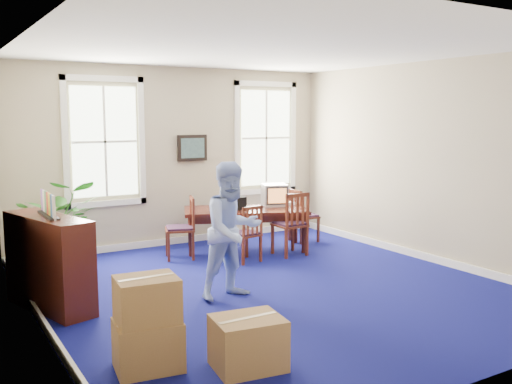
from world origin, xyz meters
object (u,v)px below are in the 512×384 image
cardboard_boxes (166,313)px  potted_plant (62,223)px  credenza (49,260)px  chair_near_left (245,233)px  conference_table (246,229)px  man (233,230)px  crt_tv (275,195)px

cardboard_boxes → potted_plant: bearing=91.1°
credenza → cardboard_boxes: credenza is taller
chair_near_left → cardboard_boxes: size_ratio=0.57×
credenza → conference_table: bearing=5.9°
conference_table → man: man is taller
potted_plant → chair_near_left: bearing=-25.0°
crt_tv → man: man is taller
chair_near_left → potted_plant: (-2.58, 1.21, 0.23)m
conference_table → chair_near_left: 0.85m
crt_tv → credenza: size_ratio=0.31×
conference_table → credenza: 3.87m
conference_table → potted_plant: 3.07m
potted_plant → man: bearing=-60.5°
credenza → potted_plant: potted_plant is taller
conference_table → chair_near_left: chair_near_left is taller
chair_near_left → man: (-1.05, -1.51, 0.42)m
crt_tv → potted_plant: bearing=-167.3°
chair_near_left → potted_plant: potted_plant is taller
crt_tv → credenza: credenza is taller
crt_tv → chair_near_left: (-1.06, -0.77, -0.46)m
cardboard_boxes → chair_near_left: bearing=48.6°
conference_table → crt_tv: crt_tv is taller
crt_tv → man: bearing=-113.3°
man → credenza: man is taller
chair_near_left → credenza: bearing=3.9°
man → chair_near_left: bearing=48.4°
conference_table → chair_near_left: (-0.43, -0.72, 0.10)m
chair_near_left → potted_plant: size_ratio=0.67×
credenza → crt_tv: bearing=3.5°
cardboard_boxes → conference_table: bearing=50.5°
man → potted_plant: 3.13m
man → potted_plant: size_ratio=1.28×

